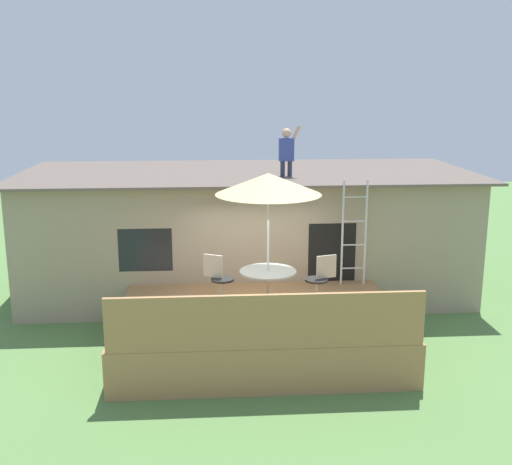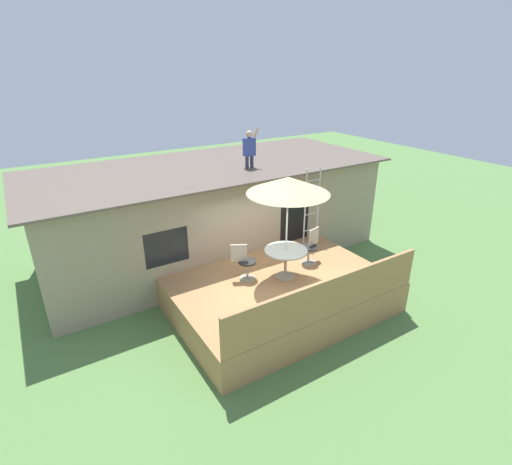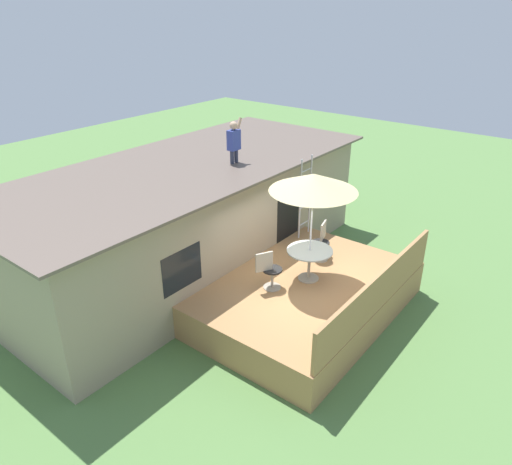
{
  "view_description": "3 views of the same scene",
  "coord_description": "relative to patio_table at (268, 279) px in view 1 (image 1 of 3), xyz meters",
  "views": [
    {
      "loc": [
        -0.82,
        -11.02,
        4.87
      ],
      "look_at": [
        0.01,
        0.69,
        2.1
      ],
      "focal_mm": 44.18,
      "sensor_mm": 36.0,
      "label": 1
    },
    {
      "loc": [
        -4.86,
        -6.72,
        5.64
      ],
      "look_at": [
        -0.37,
        0.46,
        1.94
      ],
      "focal_mm": 27.22,
      "sensor_mm": 36.0,
      "label": 2
    },
    {
      "loc": [
        -8.08,
        -4.95,
        6.57
      ],
      "look_at": [
        -0.41,
        1.05,
        1.89
      ],
      "focal_mm": 33.74,
      "sensor_mm": 36.0,
      "label": 3
    }
  ],
  "objects": [
    {
      "name": "deck",
      "position": [
        -0.18,
        0.02,
        -0.99
      ],
      "size": [
        5.12,
        3.72,
        0.8
      ],
      "primitive_type": "cube",
      "color": "#A87A4C",
      "rests_on": "ground"
    },
    {
      "name": "patio_chair_right",
      "position": [
        1.02,
        0.3,
        -0.13
      ],
      "size": [
        0.61,
        0.44,
        0.92
      ],
      "rotation": [
        0.0,
        0.0,
        -2.86
      ],
      "color": "#A59E8C",
      "rests_on": "deck"
    },
    {
      "name": "patio_table",
      "position": [
        0.0,
        0.0,
        0.0
      ],
      "size": [
        1.04,
        1.04,
        0.74
      ],
      "color": "#A59E8C",
      "rests_on": "deck"
    },
    {
      "name": "patio_umbrella",
      "position": [
        -0.0,
        -0.0,
        1.76
      ],
      "size": [
        1.9,
        1.9,
        2.54
      ],
      "color": "silver",
      "rests_on": "deck"
    },
    {
      "name": "step_ladder",
      "position": [
        1.89,
        1.36,
        0.51
      ],
      "size": [
        0.52,
        0.04,
        2.2
      ],
      "color": "silver",
      "rests_on": "deck"
    },
    {
      "name": "patio_chair_left",
      "position": [
        -0.89,
        0.47,
        -0.13
      ],
      "size": [
        0.58,
        0.44,
        0.92
      ],
      "rotation": [
        0.0,
        0.0,
        -0.48
      ],
      "color": "#A59E8C",
      "rests_on": "deck"
    },
    {
      "name": "deck_railing",
      "position": [
        -0.18,
        -1.79,
        -0.14
      ],
      "size": [
        5.02,
        0.08,
        0.9
      ],
      "primitive_type": "cube",
      "color": "#A87A4C",
      "rests_on": "deck"
    },
    {
      "name": "house",
      "position": [
        -0.18,
        3.62,
        0.06
      ],
      "size": [
        10.5,
        4.5,
        2.89
      ],
      "color": "gray",
      "rests_on": "ground"
    },
    {
      "name": "ground_plane",
      "position": [
        -0.18,
        0.02,
        -1.39
      ],
      "size": [
        40.0,
        40.0,
        0.0
      ],
      "primitive_type": "plane",
      "color": "#567F42"
    },
    {
      "name": "person_figure",
      "position": [
        0.65,
        2.74,
        2.11
      ],
      "size": [
        0.47,
        0.2,
        1.11
      ],
      "color": "#33384C",
      "rests_on": "house"
    }
  ]
}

